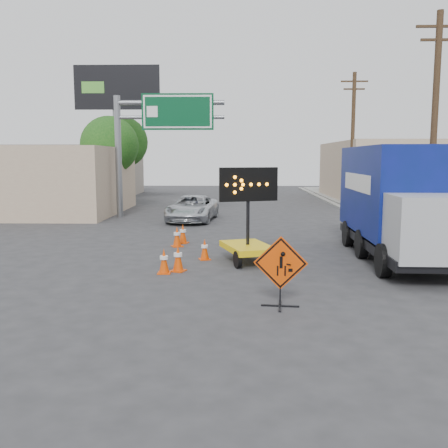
{
  "coord_description": "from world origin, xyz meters",
  "views": [
    {
      "loc": [
        0.18,
        -10.26,
        3.38
      ],
      "look_at": [
        -0.14,
        2.39,
        1.69
      ],
      "focal_mm": 40.0,
      "sensor_mm": 36.0,
      "label": 1
    }
  ],
  "objects_px": {
    "construction_sign": "(281,270)",
    "arrow_board": "(248,241)",
    "pickup_truck": "(192,208)",
    "box_truck": "(397,208)"
  },
  "relations": [
    {
      "from": "construction_sign",
      "to": "arrow_board",
      "type": "bearing_deg",
      "value": 103.19
    },
    {
      "from": "construction_sign",
      "to": "box_truck",
      "type": "bearing_deg",
      "value": 57.76
    },
    {
      "from": "arrow_board",
      "to": "box_truck",
      "type": "relative_size",
      "value": 0.39
    },
    {
      "from": "pickup_truck",
      "to": "box_truck",
      "type": "bearing_deg",
      "value": -46.08
    },
    {
      "from": "pickup_truck",
      "to": "arrow_board",
      "type": "bearing_deg",
      "value": -69.49
    },
    {
      "from": "construction_sign",
      "to": "arrow_board",
      "type": "height_order",
      "value": "arrow_board"
    },
    {
      "from": "construction_sign",
      "to": "arrow_board",
      "type": "xyz_separation_m",
      "value": [
        -0.63,
        4.87,
        -0.18
      ]
    },
    {
      "from": "arrow_board",
      "to": "construction_sign",
      "type": "bearing_deg",
      "value": -100.85
    },
    {
      "from": "construction_sign",
      "to": "box_truck",
      "type": "relative_size",
      "value": 0.21
    },
    {
      "from": "box_truck",
      "to": "pickup_truck",
      "type": "bearing_deg",
      "value": 129.23
    }
  ]
}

